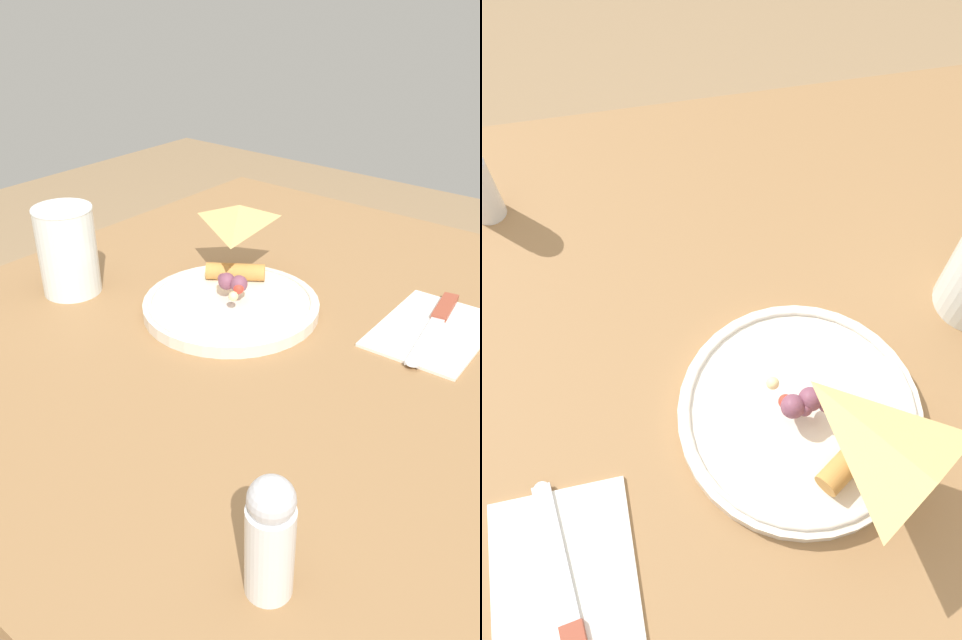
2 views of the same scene
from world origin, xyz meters
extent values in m
plane|color=#997A56|center=(0.00, 0.00, 0.00)|extent=(6.00, 6.00, 0.00)
cube|color=olive|center=(0.00, 0.00, 0.76)|extent=(0.93, 0.83, 0.03)
cube|color=#4C3823|center=(0.42, -0.37, 0.37)|extent=(0.06, 0.06, 0.75)
cube|color=#4C3823|center=(0.42, 0.37, 0.37)|extent=(0.06, 0.06, 0.75)
cylinder|color=silver|center=(0.01, -0.05, 0.79)|extent=(0.23, 0.23, 0.02)
torus|color=silver|center=(0.01, -0.05, 0.80)|extent=(0.22, 0.22, 0.01)
pyramid|color=#E0B266|center=(0.01, -0.05, 0.80)|extent=(0.15, 0.14, 0.02)
cylinder|color=#C68942|center=(-0.04, -0.08, 0.81)|extent=(0.07, 0.08, 0.02)
sphere|color=#7A4256|center=(0.01, -0.04, 0.82)|extent=(0.02, 0.02, 0.02)
sphere|color=red|center=(0.02, -0.03, 0.82)|extent=(0.01, 0.01, 0.01)
sphere|color=#EFDB93|center=(0.04, -0.02, 0.82)|extent=(0.01, 0.01, 0.01)
sphere|color=#7A4256|center=(0.01, -0.07, 0.82)|extent=(0.01, 0.01, 0.01)
sphere|color=#7A4256|center=(0.01, -0.05, 0.82)|extent=(0.01, 0.01, 0.01)
sphere|color=#7A4256|center=(0.01, -0.05, 0.82)|extent=(0.02, 0.02, 0.02)
cube|color=white|center=(-0.11, 0.19, 0.78)|extent=(0.18, 0.13, 0.00)
cube|color=silver|center=(-0.07, 0.19, 0.78)|extent=(0.12, 0.04, 0.00)
ellipsoid|color=silver|center=(-0.02, 0.20, 0.78)|extent=(0.02, 0.02, 0.00)
camera|label=1|loc=(0.57, 0.42, 1.18)|focal=35.00mm
camera|label=2|loc=(-0.18, 0.07, 1.35)|focal=35.00mm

